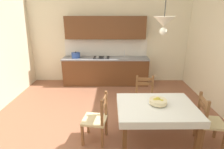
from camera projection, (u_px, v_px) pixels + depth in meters
ground_plane at (106, 137)px, 3.50m from camera, size 5.86×6.81×0.10m
wall_back at (109, 20)px, 5.82m from camera, size 5.86×0.12×4.15m
kitchen_cabinetry at (106, 59)px, 5.90m from camera, size 2.80×0.63×2.20m
dining_table at (156, 112)px, 3.11m from camera, size 1.36×1.04×0.75m
dining_chair_window_side at (209, 122)px, 3.14m from camera, size 0.47×0.47×0.93m
dining_chair_kitchen_side at (145, 98)px, 4.04m from camera, size 0.42×0.42×0.93m
dining_chair_tv_side at (97, 119)px, 3.22m from camera, size 0.48×0.48×0.93m
fruit_bowl at (158, 101)px, 3.08m from camera, size 0.30×0.30×0.12m
pendant_lamp at (164, 22)px, 2.61m from camera, size 0.32×0.32×0.80m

